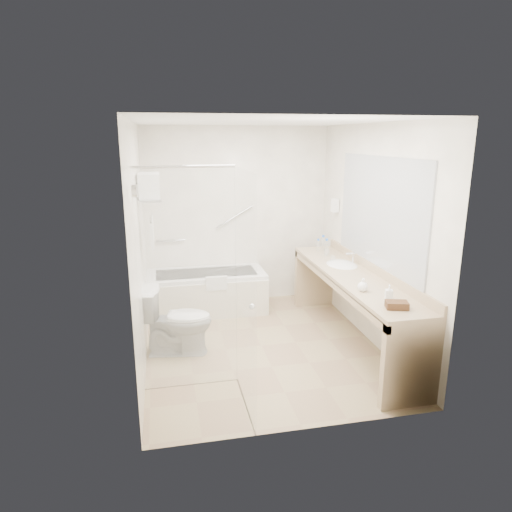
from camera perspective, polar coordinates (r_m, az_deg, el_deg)
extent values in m
plane|color=tan|center=(5.40, 0.67, -11.13)|extent=(3.20, 3.20, 0.00)
cube|color=white|center=(4.86, 0.76, 16.45)|extent=(2.60, 3.20, 0.10)
cube|color=white|center=(6.52, -2.35, 4.96)|extent=(2.60, 0.10, 2.50)
cube|color=white|center=(3.49, 6.43, -3.77)|extent=(2.60, 0.10, 2.50)
cube|color=white|center=(4.87, -14.39, 1.17)|extent=(0.10, 3.20, 2.50)
cube|color=white|center=(5.41, 14.29, 2.49)|extent=(0.10, 3.20, 2.50)
cube|color=silver|center=(6.36, -6.19, -4.43)|extent=(1.60, 0.70, 0.55)
cube|color=beige|center=(6.04, -5.83, -5.75)|extent=(1.60, 0.02, 0.50)
cube|color=white|center=(5.97, -4.95, -3.41)|extent=(0.28, 0.06, 0.18)
cylinder|color=silver|center=(6.46, -10.61, 1.91)|extent=(0.40, 0.03, 0.03)
cylinder|color=silver|center=(6.48, -2.73, 4.89)|extent=(0.53, 0.03, 0.33)
cube|color=silver|center=(4.25, -8.49, -3.29)|extent=(0.90, 0.01, 2.10)
cube|color=silver|center=(3.88, -1.39, -4.92)|extent=(0.02, 0.90, 2.10)
cylinder|color=silver|center=(4.05, -9.06, 10.97)|extent=(0.90, 0.02, 0.02)
sphere|color=silver|center=(3.76, -0.52, -6.36)|extent=(0.05, 0.05, 0.05)
cylinder|color=silver|center=(3.62, -14.97, 7.85)|extent=(0.04, 0.10, 0.10)
cube|color=silver|center=(5.13, -13.11, 7.03)|extent=(0.24, 0.55, 0.02)
cylinder|color=silver|center=(5.17, -12.97, 4.62)|extent=(0.02, 0.55, 0.02)
cube|color=white|center=(5.20, -12.87, 2.88)|extent=(0.03, 0.42, 0.32)
cube|color=white|center=(5.13, -13.14, 7.65)|extent=(0.22, 0.40, 0.08)
cube|color=white|center=(5.12, -13.20, 8.61)|extent=(0.22, 0.40, 0.08)
cube|color=white|center=(5.11, -13.26, 9.57)|extent=(0.22, 0.40, 0.08)
cube|color=tan|center=(5.27, 12.02, -2.48)|extent=(0.55, 2.70, 0.05)
cube|color=tan|center=(5.35, 14.61, -1.51)|extent=(0.03, 2.70, 0.10)
cube|color=tan|center=(5.19, 9.40, -3.25)|extent=(0.04, 2.70, 0.08)
cube|color=tan|center=(4.35, 18.77, -12.81)|extent=(0.55, 0.08, 0.80)
cube|color=tan|center=(6.55, 7.25, -2.74)|extent=(0.55, 0.08, 0.80)
ellipsoid|color=silver|center=(5.63, 10.67, -1.34)|extent=(0.40, 0.52, 0.14)
cylinder|color=silver|center=(5.66, 12.09, -0.18)|extent=(0.03, 0.03, 0.14)
cube|color=#A5AAB1|center=(5.22, 15.12, 5.36)|extent=(0.02, 2.00, 1.20)
cube|color=white|center=(6.30, 9.84, 6.26)|extent=(0.08, 0.10, 0.18)
imported|color=silver|center=(5.17, -9.85, -7.96)|extent=(0.83, 0.55, 0.76)
cube|color=#492B1A|center=(4.32, 17.20, -5.87)|extent=(0.22, 0.18, 0.07)
imported|color=white|center=(4.52, 16.25, -4.86)|extent=(0.11, 0.16, 0.07)
imported|color=white|center=(4.69, 13.20, -3.68)|extent=(0.11, 0.14, 0.11)
cylinder|color=silver|center=(6.26, 8.38, 1.53)|extent=(0.06, 0.06, 0.18)
cylinder|color=blue|center=(6.24, 8.42, 2.47)|extent=(0.03, 0.03, 0.03)
cylinder|color=silver|center=(6.04, 8.81, 1.05)|extent=(0.07, 0.07, 0.19)
cylinder|color=blue|center=(6.02, 8.85, 2.05)|extent=(0.04, 0.04, 0.03)
cylinder|color=silver|center=(6.18, 7.77, 1.24)|extent=(0.05, 0.05, 0.15)
cylinder|color=blue|center=(6.16, 7.80, 2.04)|extent=(0.03, 0.03, 0.02)
cylinder|color=silver|center=(5.98, 8.83, 0.43)|extent=(0.09, 0.09, 0.09)
cylinder|color=silver|center=(5.66, 9.58, -0.44)|extent=(0.07, 0.07, 0.09)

